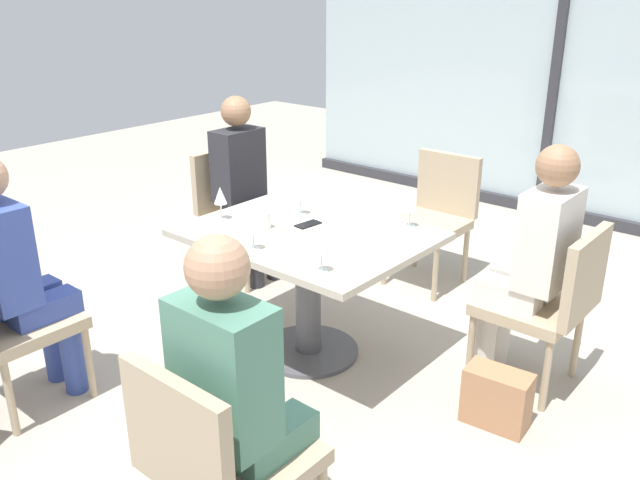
# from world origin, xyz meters

# --- Properties ---
(ground_plane) EXTENTS (12.00, 12.00, 0.00)m
(ground_plane) POSITION_xyz_m (0.00, 0.00, 0.00)
(ground_plane) COLOR #A89E8E
(window_wall_backdrop) EXTENTS (5.02, 0.10, 2.70)m
(window_wall_backdrop) POSITION_xyz_m (0.00, 3.20, 1.21)
(window_wall_backdrop) COLOR #A5B7BC
(window_wall_backdrop) RESTS_ON ground_plane
(dining_table_main) EXTENTS (1.22, 0.95, 0.73)m
(dining_table_main) POSITION_xyz_m (0.00, 0.00, 0.55)
(dining_table_main) COLOR #BCB29E
(dining_table_main) RESTS_ON ground_plane
(chair_far_right) EXTENTS (0.50, 0.46, 0.87)m
(chair_far_right) POSITION_xyz_m (1.12, 0.52, 0.50)
(chair_far_right) COLOR tan
(chair_far_right) RESTS_ON ground_plane
(chair_front_right) EXTENTS (0.46, 0.50, 0.87)m
(chair_front_right) POSITION_xyz_m (0.75, -1.32, 0.50)
(chair_front_right) COLOR tan
(chair_front_right) RESTS_ON ground_plane
(chair_front_left) EXTENTS (0.46, 0.50, 0.87)m
(chair_front_left) POSITION_xyz_m (-0.75, -1.32, 0.50)
(chair_front_left) COLOR tan
(chair_front_left) RESTS_ON ground_plane
(chair_far_left) EXTENTS (0.50, 0.46, 0.87)m
(chair_far_left) POSITION_xyz_m (-1.12, 0.52, 0.50)
(chair_far_left) COLOR tan
(chair_far_left) RESTS_ON ground_plane
(chair_near_window) EXTENTS (0.46, 0.51, 0.87)m
(chair_near_window) POSITION_xyz_m (0.00, 1.32, 0.50)
(chair_near_window) COLOR tan
(chair_near_window) RESTS_ON ground_plane
(person_far_right) EXTENTS (0.39, 0.34, 1.26)m
(person_far_right) POSITION_xyz_m (1.01, 0.52, 0.70)
(person_far_right) COLOR silver
(person_far_right) RESTS_ON ground_plane
(person_front_right) EXTENTS (0.34, 0.39, 1.26)m
(person_front_right) POSITION_xyz_m (0.75, -1.21, 0.70)
(person_front_right) COLOR #4C7F6B
(person_front_right) RESTS_ON ground_plane
(person_front_left) EXTENTS (0.34, 0.39, 1.26)m
(person_front_left) POSITION_xyz_m (-0.75, -1.21, 0.70)
(person_front_left) COLOR #384C9E
(person_front_left) RESTS_ON ground_plane
(person_far_left) EXTENTS (0.39, 0.34, 1.26)m
(person_far_left) POSITION_xyz_m (-1.01, 0.52, 0.70)
(person_far_left) COLOR #28282D
(person_far_left) RESTS_ON ground_plane
(wine_glass_0) EXTENTS (0.07, 0.07, 0.18)m
(wine_glass_0) POSITION_xyz_m (-0.49, -0.16, 0.86)
(wine_glass_0) COLOR silver
(wine_glass_0) RESTS_ON dining_table_main
(wine_glass_1) EXTENTS (0.07, 0.07, 0.18)m
(wine_glass_1) POSITION_xyz_m (-0.04, -0.36, 0.86)
(wine_glass_1) COLOR silver
(wine_glass_1) RESTS_ON dining_table_main
(wine_glass_2) EXTENTS (0.07, 0.07, 0.18)m
(wine_glass_2) POSITION_xyz_m (0.39, -0.35, 0.86)
(wine_glass_2) COLOR silver
(wine_glass_2) RESTS_ON dining_table_main
(wine_glass_3) EXTENTS (0.07, 0.07, 0.18)m
(wine_glass_3) POSITION_xyz_m (0.37, 0.40, 0.86)
(wine_glass_3) COLOR silver
(wine_glass_3) RESTS_ON dining_table_main
(wine_glass_4) EXTENTS (0.07, 0.07, 0.18)m
(wine_glass_4) POSITION_xyz_m (-0.21, 0.18, 0.86)
(wine_glass_4) COLOR silver
(wine_glass_4) RESTS_ON dining_table_main
(coffee_cup) EXTENTS (0.08, 0.08, 0.09)m
(coffee_cup) POSITION_xyz_m (-0.21, -0.12, 0.78)
(coffee_cup) COLOR white
(coffee_cup) RESTS_ON dining_table_main
(cell_phone_on_table) EXTENTS (0.09, 0.15, 0.01)m
(cell_phone_on_table) POSITION_xyz_m (-0.06, 0.07, 0.73)
(cell_phone_on_table) COLOR black
(cell_phone_on_table) RESTS_ON dining_table_main
(handbag_0) EXTENTS (0.31, 0.19, 0.28)m
(handbag_0) POSITION_xyz_m (1.10, 0.08, 0.14)
(handbag_0) COLOR #A3704C
(handbag_0) RESTS_ON ground_plane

